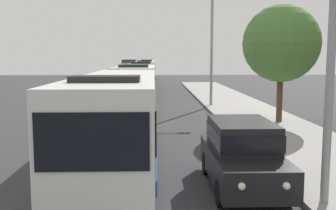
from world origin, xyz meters
TOP-DOWN VIEW (x-y plane):
  - bus_lead at (-1.30, 13.32)m, footprint 2.58×11.73m
  - bus_second_in_line at (-1.30, 26.63)m, footprint 2.58×10.56m
  - bus_middle at (-1.30, 39.79)m, footprint 2.58×12.42m
  - bus_fourth_in_line at (-1.30, 53.32)m, footprint 2.58×11.95m
  - bus_rear at (-1.30, 67.11)m, footprint 2.58×12.10m
  - white_suv at (2.40, 10.54)m, footprint 1.86×4.53m
  - box_truck_oncoming at (-4.60, 71.30)m, footprint 2.35×7.14m
  - streetlamp_mid at (4.10, 28.79)m, footprint 5.99×0.28m
  - roadside_tree at (6.75, 21.07)m, footprint 4.15×4.15m

SIDE VIEW (x-z plane):
  - white_suv at x=2.40m, z-range 0.08..1.98m
  - bus_second_in_line at x=-1.30m, z-range 0.08..3.29m
  - bus_lead at x=-1.30m, z-range 0.09..3.30m
  - bus_fourth_in_line at x=-1.30m, z-range 0.09..3.30m
  - bus_rear at x=-1.30m, z-range 0.09..3.30m
  - bus_middle at x=-1.30m, z-range 0.09..3.30m
  - box_truck_oncoming at x=-4.60m, z-range 0.13..3.28m
  - roadside_tree at x=6.75m, z-range 1.22..7.53m
  - streetlamp_mid at x=4.10m, z-range 1.09..9.59m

